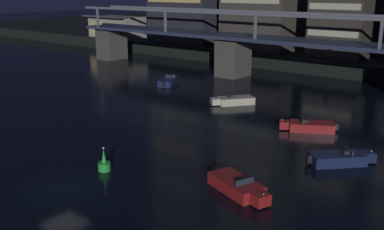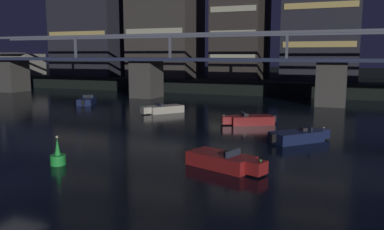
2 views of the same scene
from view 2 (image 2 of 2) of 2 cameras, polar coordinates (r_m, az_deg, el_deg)
ground_plane at (r=22.22m, az=-24.43°, el=-9.04°), size 400.00×400.00×0.00m
far_riverbank at (r=102.93m, az=13.10°, el=5.43°), size 240.00×80.00×2.20m
river_bridge at (r=55.86m, az=5.61°, el=6.29°), size 85.72×6.40×9.38m
tower_central at (r=71.71m, az=7.07°, el=13.01°), size 8.32×10.86×19.90m
waterfront_pavilion at (r=93.96m, az=-24.18°, el=6.66°), size 12.40×7.40×4.70m
speedboat_near_center at (r=37.56m, az=8.22°, el=-0.70°), size 4.88×3.55×1.16m
speedboat_near_right at (r=30.80m, az=15.03°, el=-2.97°), size 4.29×4.48×1.16m
speedboat_mid_right at (r=54.17m, az=-14.78°, el=1.95°), size 3.26×5.01×1.16m
speedboat_far_center at (r=44.64m, az=-4.09°, el=0.84°), size 4.02×4.67×1.16m
speedboat_far_right at (r=23.05m, az=4.59°, el=-6.57°), size 5.11×3.02×1.16m
channel_buoy at (r=24.89m, az=-18.66°, el=-5.72°), size 0.90×0.90×1.76m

